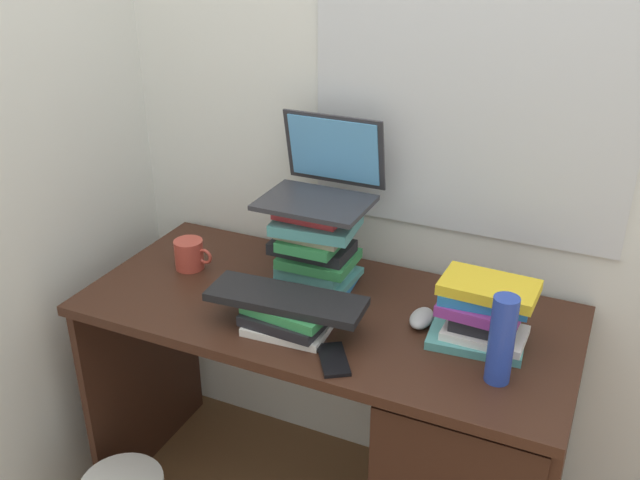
{
  "coord_description": "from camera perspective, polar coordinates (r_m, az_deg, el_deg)",
  "views": [
    {
      "loc": [
        0.7,
        -1.56,
        1.82
      ],
      "look_at": [
        -0.04,
        0.05,
        0.96
      ],
      "focal_mm": 39.94,
      "sensor_mm": 36.0,
      "label": 1
    }
  ],
  "objects": [
    {
      "name": "wall_back",
      "position": [
        2.11,
        4.71,
        11.59
      ],
      "size": [
        6.0,
        0.06,
        2.6
      ],
      "color": "silver",
      "rests_on": "ground"
    },
    {
      "name": "book_stack_keyboard_riser",
      "position": [
        1.89,
        -2.59,
        -6.17
      ],
      "size": [
        0.24,
        0.17,
        0.08
      ],
      "color": "white",
      "rests_on": "desk"
    },
    {
      "name": "laptop",
      "position": [
        2.03,
        0.25,
        4.82
      ],
      "size": [
        0.31,
        0.27,
        0.23
      ],
      "color": "#2D2D33",
      "rests_on": "book_stack_tall"
    },
    {
      "name": "keyboard",
      "position": [
        1.87,
        -2.74,
        -4.74
      ],
      "size": [
        0.43,
        0.17,
        0.02
      ],
      "primitive_type": "cube",
      "rotation": [
        0.0,
        0.0,
        0.07
      ],
      "color": "black",
      "rests_on": "book_stack_keyboard_riser"
    },
    {
      "name": "book_stack_tall",
      "position": [
        2.06,
        -0.39,
        -0.5
      ],
      "size": [
        0.26,
        0.21,
        0.25
      ],
      "color": "#2672B2",
      "rests_on": "desk"
    },
    {
      "name": "wall_left",
      "position": [
        2.26,
        -19.91,
        11.12
      ],
      "size": [
        0.05,
        6.0,
        2.6
      ],
      "primitive_type": "cube",
      "color": "silver",
      "rests_on": "ground"
    },
    {
      "name": "book_stack_side",
      "position": [
        1.86,
        13.01,
        -5.64
      ],
      "size": [
        0.26,
        0.19,
        0.17
      ],
      "color": "teal",
      "rests_on": "desk"
    },
    {
      "name": "cell_phone",
      "position": [
        1.78,
        1.07,
        -9.55
      ],
      "size": [
        0.13,
        0.15,
        0.01
      ],
      "primitive_type": "cube",
      "rotation": [
        0.0,
        0.0,
        0.58
      ],
      "color": "black",
      "rests_on": "desk"
    },
    {
      "name": "mug",
      "position": [
        2.22,
        -10.4,
        -1.14
      ],
      "size": [
        0.13,
        0.09,
        0.09
      ],
      "color": "#B23F33",
      "rests_on": "desk"
    },
    {
      "name": "computer_mouse",
      "position": [
        1.94,
        8.14,
        -6.21
      ],
      "size": [
        0.06,
        0.1,
        0.04
      ],
      "primitive_type": "ellipsoid",
      "color": "#A5A8AD",
      "rests_on": "desk"
    },
    {
      "name": "water_bottle",
      "position": [
        1.71,
        14.34,
        -7.77
      ],
      "size": [
        0.06,
        0.06,
        0.23
      ],
      "primitive_type": "cylinder",
      "color": "#263FA5",
      "rests_on": "desk"
    },
    {
      "name": "desk",
      "position": [
        2.11,
        9.26,
        -15.98
      ],
      "size": [
        1.38,
        0.63,
        0.78
      ],
      "color": "#381E14",
      "rests_on": "ground"
    }
  ]
}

